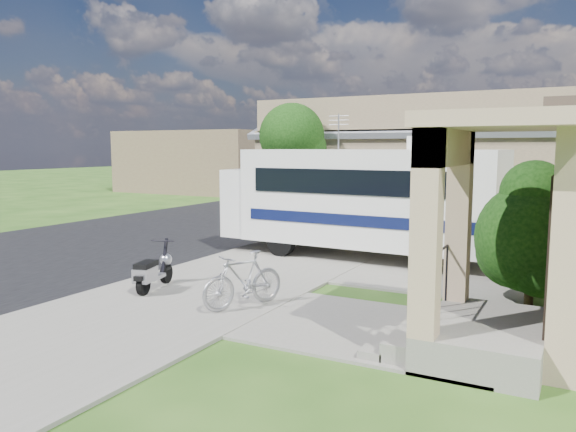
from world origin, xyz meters
The scene contains 18 objects.
ground centered at (0.00, 0.00, 0.00)m, with size 120.00×120.00×0.00m, color #204312.
street_slab centered at (-7.50, 10.00, 0.01)m, with size 9.00×80.00×0.02m, color black.
sidewalk_slab centered at (-1.00, 10.00, 0.03)m, with size 4.00×80.00×0.06m, color slate.
driveway_slab centered at (1.50, 4.50, 0.03)m, with size 7.00×6.00×0.05m, color slate.
walk_slab centered at (3.00, -1.00, 0.03)m, with size 4.00×3.00×0.05m, color slate.
warehouse centered at (0.00, 13.97, 1.99)m, with size 12.50×8.40×5.04m.
distant_bldg_far centered at (-17.00, 22.00, 2.00)m, with size 10.00×8.00×4.00m, color brown.
distant_bldg_near centered at (-15.00, 34.00, 1.60)m, with size 8.00×7.00×3.20m, color #78644B.
street_tree_a centered at (-3.70, 9.05, 3.25)m, with size 2.44×2.40×4.58m.
street_tree_b centered at (-3.70, 19.05, 3.39)m, with size 2.44×2.40×4.73m.
street_tree_c centered at (-3.70, 28.05, 3.10)m, with size 2.44×2.40×4.42m.
motorhome centered at (0.57, 4.60, 1.63)m, with size 7.48×2.60×3.80m.
shrub centered at (5.09, 1.66, 1.40)m, with size 2.23×2.13×2.73m.
scooter centered at (-1.85, -0.84, 0.44)m, with size 0.67×1.45×0.97m.
bicycle centered at (0.45, -1.01, 0.51)m, with size 0.48×1.70×1.02m, color #9D9CA4.
pickup_truck centered at (-5.78, 13.30, 0.83)m, with size 2.74×5.95×1.65m, color silver.
van centered at (-6.74, 20.32, 0.97)m, with size 2.73×6.71×1.95m, color silver.
garden_hose centered at (3.84, -0.06, 0.09)m, with size 0.38×0.38×0.17m, color #13621A.
Camera 1 is at (5.84, -9.42, 2.96)m, focal length 35.00 mm.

